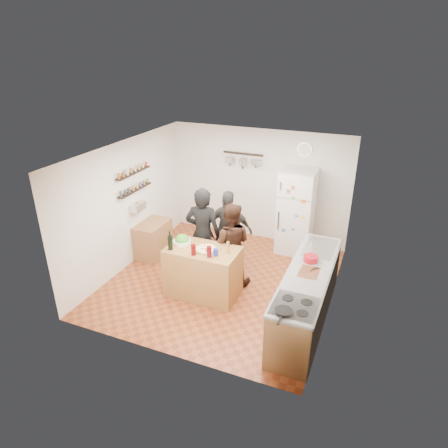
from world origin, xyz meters
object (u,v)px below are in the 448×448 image
at_px(person_back, 229,230).
at_px(fridge, 296,212).
at_px(salad_bowl, 182,242).
at_px(salt_canister, 216,252).
at_px(counter_run, 307,297).
at_px(pepper_mill, 228,248).
at_px(person_center, 230,244).
at_px(person_left, 203,234).
at_px(side_table, 153,239).
at_px(wine_bottle, 170,243).
at_px(prep_island, 203,272).
at_px(wall_clock, 305,149).
at_px(red_bowl, 311,259).
at_px(skillet, 284,311).

bearing_deg(person_back, fridge, -139.78).
height_order(salad_bowl, salt_canister, salt_canister).
bearing_deg(salt_canister, counter_run, 2.91).
bearing_deg(pepper_mill, person_back, 111.42).
bearing_deg(person_center, counter_run, 143.40).
bearing_deg(person_left, side_table, -25.08).
distance_m(wine_bottle, person_center, 1.13).
distance_m(prep_island, side_table, 1.84).
distance_m(person_center, person_back, 0.60).
relative_size(wine_bottle, side_table, 0.32).
relative_size(prep_island, wall_clock, 4.17).
distance_m(person_back, fridge, 1.57).
distance_m(counter_run, red_bowl, 0.61).
distance_m(prep_island, wall_clock, 3.28).
relative_size(prep_island, salt_canister, 9.83).
relative_size(pepper_mill, fridge, 0.09).
bearing_deg(pepper_mill, fridge, 73.70).
height_order(prep_island, wall_clock, wall_clock).
xyz_separation_m(person_left, fridge, (1.35, 1.71, -0.00)).
distance_m(salt_canister, wall_clock, 3.06).
relative_size(person_left, fridge, 1.00).
distance_m(pepper_mill, side_table, 2.31).
relative_size(person_back, fridge, 0.89).
xyz_separation_m(salad_bowl, skillet, (2.17, -1.25, 0.00)).
bearing_deg(side_table, counter_run, -15.49).
distance_m(prep_island, person_back, 1.15).
bearing_deg(prep_island, side_table, 150.23).
bearing_deg(skillet, salad_bowl, 149.97).
xyz_separation_m(prep_island, person_center, (0.29, 0.55, 0.34)).
relative_size(salt_canister, red_bowl, 0.55).
bearing_deg(fridge, skillet, -79.36).
height_order(skillet, wall_clock, wall_clock).
distance_m(fridge, wall_clock, 1.29).
relative_size(fridge, wall_clock, 6.00).
relative_size(salad_bowl, fridge, 0.17).
bearing_deg(prep_island, person_left, 114.58).
xyz_separation_m(wine_bottle, pepper_mill, (0.95, 0.27, -0.04)).
xyz_separation_m(person_left, person_center, (0.54, 0.01, -0.11)).
xyz_separation_m(person_left, counter_run, (2.10, -0.59, -0.45)).
bearing_deg(fridge, person_center, -115.22).
bearing_deg(side_table, pepper_mill, -22.86).
relative_size(person_left, counter_run, 0.69).
height_order(red_bowl, side_table, red_bowl).
distance_m(red_bowl, wall_clock, 2.69).
xyz_separation_m(salt_canister, counter_run, (1.55, 0.08, -0.52)).
bearing_deg(salad_bowl, prep_island, -6.79).
distance_m(wall_clock, side_table, 3.64).
bearing_deg(person_back, wine_bottle, 60.12).
bearing_deg(side_table, wine_bottle, -45.97).
relative_size(salt_canister, side_table, 0.16).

